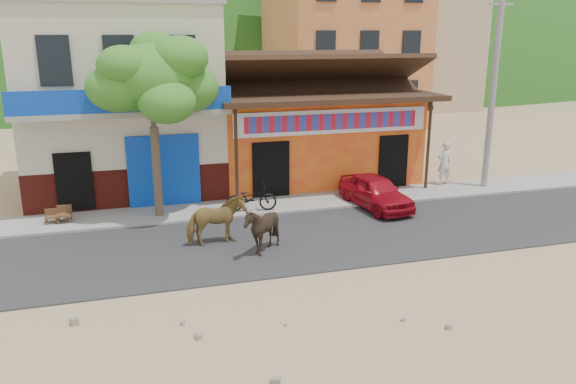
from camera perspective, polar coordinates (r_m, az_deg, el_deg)
name	(u,v)px	position (r m, az deg, el deg)	size (l,w,h in m)	color
ground	(351,270)	(15.12, 6.45, -7.86)	(120.00, 120.00, 0.00)	#9E825B
road	(320,237)	(17.27, 3.29, -4.62)	(60.00, 5.00, 0.04)	#28282B
sidewalk	(288,204)	(20.42, 0.04, -1.22)	(60.00, 2.00, 0.12)	gray
dance_club	(307,135)	(24.30, 1.95, 5.77)	(8.00, 6.00, 3.60)	orange
cafe_building	(123,101)	(22.89, -16.39, 8.82)	(7.00, 6.00, 7.00)	beige
apartment_front	(342,34)	(39.48, 5.52, 15.71)	(9.00, 9.00, 12.00)	#CC723F
apartment_rear	(417,46)	(48.76, 13.01, 14.23)	(8.00, 8.00, 10.00)	tan
tree	(154,127)	(18.79, -13.47, 6.44)	(3.00, 3.00, 6.00)	#2D721E
utility_pole	(494,85)	(23.26, 20.16, 10.14)	(0.24, 0.24, 8.00)	gray
cow_tan	(216,221)	(16.56, -7.33, -2.93)	(0.77, 1.70, 1.44)	olive
cow_dark	(262,229)	(15.80, -2.68, -3.78)	(1.15, 1.29, 1.42)	black
red_car	(375,192)	(20.16, 8.87, 0.05)	(1.39, 3.46, 1.18)	#A30B1A
scooter	(251,198)	(19.34, -3.78, -0.61)	(0.62, 1.77, 0.93)	black
pedestrian	(444,163)	(23.50, 15.59, 2.86)	(0.64, 0.42, 1.77)	silver
cafe_chair_left	(50,211)	(19.65, -22.99, -1.78)	(0.38, 0.38, 0.82)	#50341A
cafe_chair_right	(63,208)	(19.56, -21.85, -1.48)	(0.46, 0.46, 0.98)	#452717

